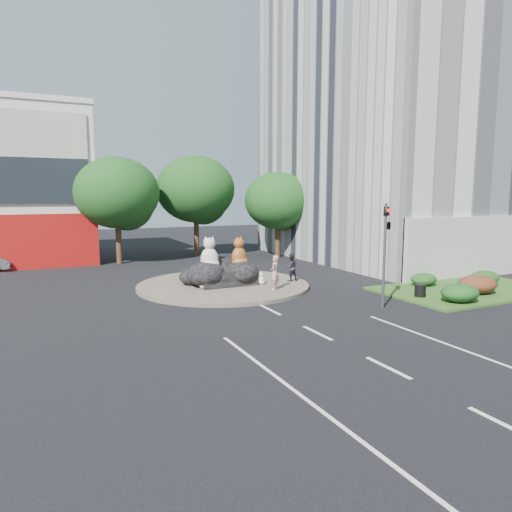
{
  "coord_description": "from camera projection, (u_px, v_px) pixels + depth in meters",
  "views": [
    {
      "loc": [
        -9.65,
        -14.54,
        5.38
      ],
      "look_at": [
        1.21,
        8.09,
        2.0
      ],
      "focal_mm": 32.0,
      "sensor_mm": 36.0,
      "label": 1
    }
  ],
  "objects": [
    {
      "name": "ground",
      "position": [
        317.0,
        333.0,
        17.85
      ],
      "size": [
        120.0,
        120.0,
        0.0
      ],
      "primitive_type": "plane",
      "color": "black",
      "rests_on": "ground"
    },
    {
      "name": "roundabout_island",
      "position": [
        223.0,
        285.0,
        26.77
      ],
      "size": [
        10.0,
        10.0,
        0.2
      ],
      "primitive_type": "cylinder",
      "color": "brown",
      "rests_on": "ground"
    },
    {
      "name": "rock_plinth",
      "position": [
        223.0,
        276.0,
        26.7
      ],
      "size": [
        3.2,
        2.6,
        0.9
      ],
      "primitive_type": null,
      "color": "black",
      "rests_on": "roundabout_island"
    },
    {
      "name": "office_tower",
      "position": [
        416.0,
        50.0,
        38.38
      ],
      "size": [
        20.0,
        20.0,
        35.0
      ],
      "primitive_type": "cube",
      "color": "silver",
      "rests_on": "ground"
    },
    {
      "name": "grass_verge",
      "position": [
        468.0,
        290.0,
        25.67
      ],
      "size": [
        10.0,
        6.0,
        0.12
      ],
      "primitive_type": "cube",
      "color": "#1D4818",
      "rests_on": "ground"
    },
    {
      "name": "tree_left",
      "position": [
        118.0,
        196.0,
        35.18
      ],
      "size": [
        6.46,
        6.46,
        8.27
      ],
      "color": "#382314",
      "rests_on": "ground"
    },
    {
      "name": "tree_mid",
      "position": [
        196.0,
        193.0,
        39.92
      ],
      "size": [
        6.84,
        6.84,
        8.76
      ],
      "color": "#382314",
      "rests_on": "ground"
    },
    {
      "name": "tree_right",
      "position": [
        278.0,
        204.0,
        39.04
      ],
      "size": [
        5.7,
        5.7,
        7.3
      ],
      "color": "#382314",
      "rests_on": "ground"
    },
    {
      "name": "hedge_near_green",
      "position": [
        460.0,
        293.0,
        22.52
      ],
      "size": [
        2.0,
        1.6,
        0.9
      ],
      "primitive_type": "ellipsoid",
      "color": "#133B16",
      "rests_on": "grass_verge"
    },
    {
      "name": "hedge_red",
      "position": [
        477.0,
        284.0,
        24.48
      ],
      "size": [
        2.2,
        1.76,
        0.99
      ],
      "primitive_type": "ellipsoid",
      "color": "#452012",
      "rests_on": "grass_verge"
    },
    {
      "name": "hedge_mid_green",
      "position": [
        485.0,
        278.0,
        26.91
      ],
      "size": [
        1.8,
        1.44,
        0.81
      ],
      "primitive_type": "ellipsoid",
      "color": "#133B16",
      "rests_on": "grass_verge"
    },
    {
      "name": "hedge_back_green",
      "position": [
        424.0,
        279.0,
        26.57
      ],
      "size": [
        1.6,
        1.28,
        0.72
      ],
      "primitive_type": "ellipsoid",
      "color": "#133B16",
      "rests_on": "grass_verge"
    },
    {
      "name": "traffic_light",
      "position": [
        387.0,
        233.0,
        21.33
      ],
      "size": [
        0.44,
        1.24,
        5.0
      ],
      "color": "#595B60",
      "rests_on": "ground"
    },
    {
      "name": "street_lamp",
      "position": [
        416.0,
        207.0,
        29.88
      ],
      "size": [
        2.34,
        0.22,
        8.06
      ],
      "color": "#595B60",
      "rests_on": "ground"
    },
    {
      "name": "cat_white",
      "position": [
        209.0,
        253.0,
        25.96
      ],
      "size": [
        1.45,
        1.35,
        1.96
      ],
      "primitive_type": null,
      "rotation": [
        0.0,
        0.0,
        -0.34
      ],
      "color": "beige",
      "rests_on": "rock_plinth"
    },
    {
      "name": "cat_tabby",
      "position": [
        239.0,
        252.0,
        26.97
      ],
      "size": [
        1.44,
        1.38,
        1.85
      ],
      "primitive_type": null,
      "rotation": [
        0.0,
        0.0,
        0.5
      ],
      "color": "#B85A26",
      "rests_on": "rock_plinth"
    },
    {
      "name": "kitten_calico",
      "position": [
        203.0,
        281.0,
        25.27
      ],
      "size": [
        0.68,
        0.68,
        0.85
      ],
      "primitive_type": null,
      "rotation": [
        0.0,
        0.0,
        -0.78
      ],
      "color": "silver",
      "rests_on": "roundabout_island"
    },
    {
      "name": "kitten_white",
      "position": [
        261.0,
        278.0,
        26.52
      ],
      "size": [
        0.57,
        0.56,
        0.73
      ],
      "primitive_type": null,
      "rotation": [
        0.0,
        0.0,
        0.6
      ],
      "color": "silver",
      "rests_on": "roundabout_island"
    },
    {
      "name": "pedestrian_pink",
      "position": [
        275.0,
        273.0,
        24.96
      ],
      "size": [
        0.82,
        0.81,
        1.9
      ],
      "primitive_type": "imported",
      "rotation": [
        0.0,
        0.0,
        3.89
      ],
      "color": "pink",
      "rests_on": "roundabout_island"
    },
    {
      "name": "pedestrian_dark",
      "position": [
        291.0,
        267.0,
        27.49
      ],
      "size": [
        0.81,
        0.64,
        1.66
      ],
      "primitive_type": "imported",
      "rotation": [
        0.0,
        0.0,
        3.13
      ],
      "color": "black",
      "rests_on": "roundabout_island"
    },
    {
      "name": "litter_bin",
      "position": [
        420.0,
        291.0,
        23.68
      ],
      "size": [
        0.63,
        0.63,
        0.64
      ],
      "primitive_type": "cylinder",
      "rotation": [
        0.0,
        0.0,
        -0.11
      ],
      "color": "black",
      "rests_on": "grass_verge"
    }
  ]
}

